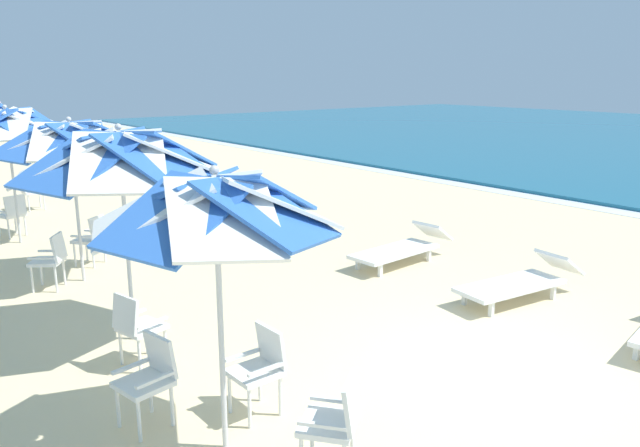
% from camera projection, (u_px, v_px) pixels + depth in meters
% --- Properties ---
extents(ground_plane, '(80.00, 80.00, 0.00)m').
position_uv_depth(ground_plane, '(490.00, 368.00, 6.96)').
color(ground_plane, beige).
extents(beach_umbrella_0, '(2.09, 2.09, 2.53)m').
position_uv_depth(beach_umbrella_0, '(216.00, 207.00, 4.96)').
color(beach_umbrella_0, silver).
rests_on(beach_umbrella_0, ground).
extents(plastic_chair_0, '(0.45, 0.47, 0.87)m').
position_uv_depth(plastic_chair_0, '(260.00, 365.00, 5.95)').
color(plastic_chair_0, white).
rests_on(plastic_chair_0, ground).
extents(plastic_chair_1, '(0.63, 0.63, 0.87)m').
position_uv_depth(plastic_chair_1, '(336.00, 419.00, 5.02)').
color(plastic_chair_1, white).
rests_on(plastic_chair_1, ground).
extents(plastic_chair_2, '(0.51, 0.53, 0.87)m').
position_uv_depth(plastic_chair_2, '(149.00, 376.00, 5.74)').
color(plastic_chair_2, white).
rests_on(plastic_chair_2, ground).
extents(beach_umbrella_1, '(2.54, 2.54, 2.68)m').
position_uv_depth(beach_umbrella_1, '(120.00, 157.00, 7.18)').
color(beach_umbrella_1, silver).
rests_on(beach_umbrella_1, ground).
extents(plastic_chair_3, '(0.53, 0.55, 0.87)m').
position_uv_depth(plastic_chair_3, '(136.00, 325.00, 6.90)').
color(plastic_chair_3, white).
rests_on(plastic_chair_3, ground).
extents(beach_umbrella_2, '(2.44, 2.44, 2.60)m').
position_uv_depth(beach_umbrella_2, '(70.00, 139.00, 9.36)').
color(beach_umbrella_2, silver).
rests_on(beach_umbrella_2, ground).
extents(plastic_chair_4, '(0.62, 0.63, 0.87)m').
position_uv_depth(plastic_chair_4, '(51.00, 258.00, 9.41)').
color(plastic_chair_4, white).
rests_on(plastic_chair_4, ground).
extents(plastic_chair_5, '(0.63, 0.63, 0.87)m').
position_uv_depth(plastic_chair_5, '(92.00, 237.00, 10.61)').
color(plastic_chair_5, white).
rests_on(plastic_chair_5, ground).
extents(beach_umbrella_3, '(2.56, 2.56, 2.67)m').
position_uv_depth(beach_umbrella_3, '(7.00, 124.00, 11.57)').
color(beach_umbrella_3, silver).
rests_on(beach_umbrella_3, ground).
extents(plastic_chair_6, '(0.58, 0.55, 0.87)m').
position_uv_depth(plastic_chair_6, '(12.00, 213.00, 12.45)').
color(plastic_chair_6, white).
rests_on(plastic_chair_6, ground).
extents(plastic_chair_7, '(0.45, 0.47, 0.87)m').
position_uv_depth(plastic_chair_7, '(30.00, 190.00, 14.87)').
color(plastic_chair_7, white).
rests_on(plastic_chair_7, ground).
extents(sun_lounger_1, '(0.89, 2.21, 0.62)m').
position_uv_depth(sun_lounger_1, '(520.00, 281.00, 9.01)').
color(sun_lounger_1, white).
rests_on(sun_lounger_1, ground).
extents(sun_lounger_2, '(0.77, 2.18, 0.62)m').
position_uv_depth(sun_lounger_2, '(402.00, 247.00, 10.76)').
color(sun_lounger_2, white).
rests_on(sun_lounger_2, ground).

